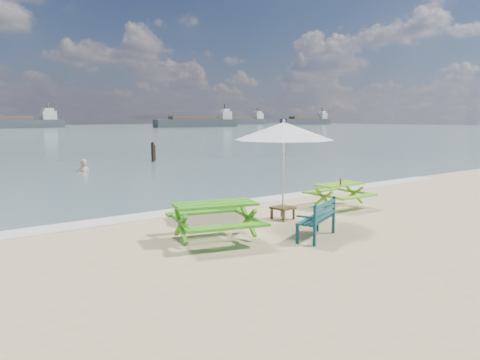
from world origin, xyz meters
TOP-DOWN VIEW (x-y plane):
  - foam_strip at (0.00, 4.60)m, footprint 22.00×0.90m
  - picnic_table_left at (-2.52, 1.33)m, footprint 2.19×2.33m
  - picnic_table_right at (2.59, 2.31)m, footprint 1.51×1.68m
  - park_bench at (-0.60, 0.18)m, footprint 1.41×0.95m
  - side_table at (0.11, 2.07)m, footprint 0.58×0.58m
  - patio_umbrella at (0.11, 2.07)m, footprint 2.88×2.88m
  - beer_bottle at (2.33, 2.06)m, footprint 0.06×0.06m
  - swimmer at (-0.47, 16.09)m, footprint 0.69×0.47m
  - mooring_pilings at (4.79, 19.01)m, footprint 0.58×0.78m
  - cargo_ships at (56.69, 120.98)m, footprint 148.12×38.38m

SIDE VIEW (x-z plane):
  - swimmer at x=-0.47m, z-range -1.25..0.61m
  - foam_strip at x=0.00m, z-range 0.00..0.01m
  - side_table at x=0.11m, z-range 0.01..0.34m
  - park_bench at x=-0.60m, z-range -0.16..0.67m
  - picnic_table_right at x=2.59m, z-range -0.01..0.70m
  - picnic_table_left at x=-2.52m, z-range -0.02..0.82m
  - mooring_pilings at x=4.79m, z-range -0.24..1.14m
  - beer_bottle at x=2.33m, z-range 0.67..0.90m
  - cargo_ships at x=56.69m, z-range -1.02..3.38m
  - patio_umbrella at x=0.11m, z-range 1.04..3.58m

